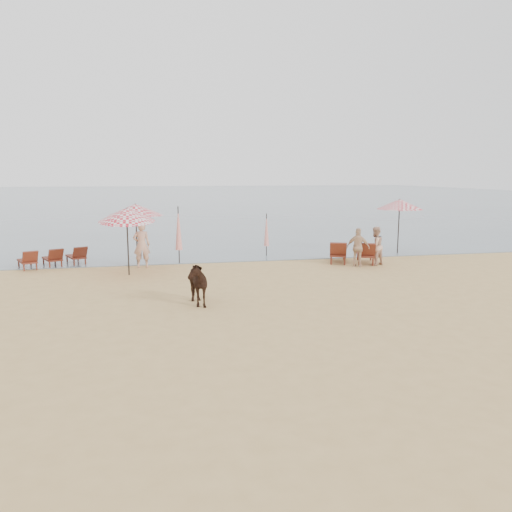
{
  "coord_description": "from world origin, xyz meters",
  "views": [
    {
      "loc": [
        -3.5,
        -12.0,
        3.98
      ],
      "look_at": [
        0.0,
        5.0,
        1.1
      ],
      "focal_mm": 35.0,
      "sensor_mm": 36.0,
      "label": 1
    }
  ],
  "objects_px": {
    "umbrella_closed_left": "(179,229)",
    "beachgoer_left": "(142,245)",
    "umbrella_closed_right": "(267,230)",
    "beachgoer_right_a": "(375,246)",
    "beachgoer_right_b": "(358,247)",
    "umbrella_open_left_b": "(127,215)",
    "umbrella_open_right": "(400,204)",
    "umbrella_open_left_a": "(136,210)",
    "lounger_cluster_left": "(53,258)",
    "lounger_cluster_right": "(352,253)",
    "cow": "(194,282)"
  },
  "relations": [
    {
      "from": "umbrella_open_left_b",
      "to": "beachgoer_right_a",
      "type": "relative_size",
      "value": 1.63
    },
    {
      "from": "lounger_cluster_left",
      "to": "umbrella_open_right",
      "type": "distance_m",
      "value": 16.4
    },
    {
      "from": "beachgoer_left",
      "to": "beachgoer_right_b",
      "type": "xyz_separation_m",
      "value": [
        9.12,
        -1.66,
        -0.14
      ]
    },
    {
      "from": "beachgoer_right_b",
      "to": "lounger_cluster_left",
      "type": "bearing_deg",
      "value": 20.3
    },
    {
      "from": "cow",
      "to": "umbrella_closed_right",
      "type": "bearing_deg",
      "value": 53.28
    },
    {
      "from": "beachgoer_right_b",
      "to": "umbrella_closed_left",
      "type": "bearing_deg",
      "value": 14.73
    },
    {
      "from": "lounger_cluster_left",
      "to": "umbrella_closed_left",
      "type": "height_order",
      "value": "umbrella_closed_left"
    },
    {
      "from": "beachgoer_right_b",
      "to": "beachgoer_right_a",
      "type": "bearing_deg",
      "value": -134.48
    },
    {
      "from": "umbrella_closed_left",
      "to": "beachgoer_right_a",
      "type": "xyz_separation_m",
      "value": [
        8.4,
        -2.09,
        -0.72
      ]
    },
    {
      "from": "umbrella_closed_left",
      "to": "beachgoer_right_b",
      "type": "bearing_deg",
      "value": -17.06
    },
    {
      "from": "lounger_cluster_right",
      "to": "umbrella_closed_right",
      "type": "bearing_deg",
      "value": 161.08
    },
    {
      "from": "lounger_cluster_left",
      "to": "umbrella_open_left_b",
      "type": "distance_m",
      "value": 4.55
    },
    {
      "from": "umbrella_closed_right",
      "to": "beachgoer_right_b",
      "type": "distance_m",
      "value": 4.79
    },
    {
      "from": "umbrella_open_left_b",
      "to": "beachgoer_right_a",
      "type": "height_order",
      "value": "umbrella_open_left_b"
    },
    {
      "from": "cow",
      "to": "beachgoer_left",
      "type": "bearing_deg",
      "value": 94.16
    },
    {
      "from": "lounger_cluster_right",
      "to": "cow",
      "type": "xyz_separation_m",
      "value": [
        -7.48,
        -5.68,
        0.21
      ]
    },
    {
      "from": "umbrella_open_left_a",
      "to": "cow",
      "type": "bearing_deg",
      "value": -70.72
    },
    {
      "from": "umbrella_closed_right",
      "to": "umbrella_open_right",
      "type": "bearing_deg",
      "value": -4.53
    },
    {
      "from": "umbrella_open_left_b",
      "to": "beachgoer_right_b",
      "type": "relative_size",
      "value": 1.65
    },
    {
      "from": "umbrella_open_right",
      "to": "beachgoer_right_a",
      "type": "xyz_separation_m",
      "value": [
        -2.51,
        -2.75,
        -1.62
      ]
    },
    {
      "from": "lounger_cluster_left",
      "to": "cow",
      "type": "distance_m",
      "value": 9.27
    },
    {
      "from": "lounger_cluster_right",
      "to": "beachgoer_left",
      "type": "relative_size",
      "value": 1.26
    },
    {
      "from": "umbrella_open_left_a",
      "to": "cow",
      "type": "height_order",
      "value": "umbrella_open_left_a"
    },
    {
      "from": "umbrella_open_left_a",
      "to": "beachgoer_right_a",
      "type": "height_order",
      "value": "umbrella_open_left_a"
    },
    {
      "from": "umbrella_open_left_b",
      "to": "umbrella_closed_right",
      "type": "xyz_separation_m",
      "value": [
        6.36,
        3.34,
        -1.11
      ]
    },
    {
      "from": "lounger_cluster_right",
      "to": "umbrella_open_left_b",
      "type": "distance_m",
      "value": 9.86
    },
    {
      "from": "umbrella_closed_right",
      "to": "umbrella_closed_left",
      "type": "bearing_deg",
      "value": -164.46
    },
    {
      "from": "umbrella_open_right",
      "to": "umbrella_closed_left",
      "type": "xyz_separation_m",
      "value": [
        -10.91,
        -0.66,
        -0.9
      ]
    },
    {
      "from": "lounger_cluster_left",
      "to": "umbrella_open_left_a",
      "type": "height_order",
      "value": "umbrella_open_left_a"
    },
    {
      "from": "lounger_cluster_right",
      "to": "cow",
      "type": "height_order",
      "value": "cow"
    },
    {
      "from": "umbrella_open_left_b",
      "to": "umbrella_open_right",
      "type": "bearing_deg",
      "value": 33.7
    },
    {
      "from": "umbrella_open_right",
      "to": "umbrella_closed_right",
      "type": "relative_size",
      "value": 1.32
    },
    {
      "from": "umbrella_closed_right",
      "to": "beachgoer_left",
      "type": "height_order",
      "value": "umbrella_closed_right"
    },
    {
      "from": "umbrella_closed_left",
      "to": "beachgoer_right_a",
      "type": "bearing_deg",
      "value": -13.98
    },
    {
      "from": "lounger_cluster_right",
      "to": "umbrella_closed_right",
      "type": "height_order",
      "value": "umbrella_closed_right"
    },
    {
      "from": "umbrella_open_left_a",
      "to": "lounger_cluster_right",
      "type": "bearing_deg",
      "value": -4.9
    },
    {
      "from": "umbrella_closed_left",
      "to": "beachgoer_left",
      "type": "bearing_deg",
      "value": -158.15
    },
    {
      "from": "umbrella_closed_left",
      "to": "umbrella_closed_right",
      "type": "height_order",
      "value": "umbrella_closed_left"
    },
    {
      "from": "umbrella_open_left_a",
      "to": "umbrella_closed_right",
      "type": "bearing_deg",
      "value": 15.17
    },
    {
      "from": "umbrella_closed_right",
      "to": "beachgoer_left",
      "type": "relative_size",
      "value": 1.07
    },
    {
      "from": "umbrella_open_left_a",
      "to": "umbrella_closed_left",
      "type": "bearing_deg",
      "value": 2.86
    },
    {
      "from": "lounger_cluster_left",
      "to": "umbrella_closed_left",
      "type": "relative_size",
      "value": 1.18
    },
    {
      "from": "umbrella_closed_left",
      "to": "beachgoer_right_a",
      "type": "height_order",
      "value": "umbrella_closed_left"
    },
    {
      "from": "lounger_cluster_right",
      "to": "umbrella_closed_right",
      "type": "xyz_separation_m",
      "value": [
        -3.29,
        2.71,
        0.8
      ]
    },
    {
      "from": "beachgoer_right_a",
      "to": "beachgoer_right_b",
      "type": "height_order",
      "value": "beachgoer_right_a"
    },
    {
      "from": "umbrella_open_right",
      "to": "beachgoer_right_b",
      "type": "relative_size",
      "value": 1.64
    },
    {
      "from": "beachgoer_left",
      "to": "umbrella_open_right",
      "type": "bearing_deg",
      "value": -175.5
    },
    {
      "from": "umbrella_closed_right",
      "to": "beachgoer_right_a",
      "type": "height_order",
      "value": "umbrella_closed_right"
    },
    {
      "from": "umbrella_closed_right",
      "to": "beachgoer_left",
      "type": "xyz_separation_m",
      "value": [
        -5.87,
        -1.83,
        -0.3
      ]
    },
    {
      "from": "umbrella_closed_left",
      "to": "beachgoer_right_b",
      "type": "height_order",
      "value": "umbrella_closed_left"
    }
  ]
}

